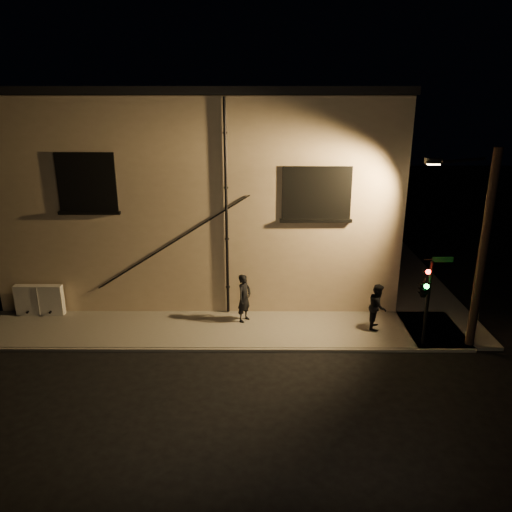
{
  "coord_description": "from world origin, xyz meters",
  "views": [
    {
      "loc": [
        -0.6,
        -15.51,
        8.67
      ],
      "look_at": [
        -0.67,
        1.8,
        2.89
      ],
      "focal_mm": 35.0,
      "sensor_mm": 36.0,
      "label": 1
    }
  ],
  "objects_px": {
    "pedestrian_b": "(378,306)",
    "streetlamp_pole": "(480,246)",
    "utility_cabinet": "(40,300)",
    "pedestrian_a": "(244,298)",
    "traffic_signal": "(424,288)"
  },
  "relations": [
    {
      "from": "pedestrian_b",
      "to": "streetlamp_pole",
      "type": "relative_size",
      "value": 0.25
    },
    {
      "from": "pedestrian_b",
      "to": "streetlamp_pole",
      "type": "height_order",
      "value": "streetlamp_pole"
    },
    {
      "from": "pedestrian_a",
      "to": "traffic_signal",
      "type": "relative_size",
      "value": 0.58
    },
    {
      "from": "pedestrian_a",
      "to": "streetlamp_pole",
      "type": "height_order",
      "value": "streetlamp_pole"
    },
    {
      "from": "utility_cabinet",
      "to": "streetlamp_pole",
      "type": "distance_m",
      "value": 16.53
    },
    {
      "from": "utility_cabinet",
      "to": "pedestrian_a",
      "type": "bearing_deg",
      "value": -3.78
    },
    {
      "from": "utility_cabinet",
      "to": "pedestrian_a",
      "type": "relative_size",
      "value": 0.99
    },
    {
      "from": "utility_cabinet",
      "to": "streetlamp_pole",
      "type": "bearing_deg",
      "value": -8.21
    },
    {
      "from": "traffic_signal",
      "to": "utility_cabinet",
      "type": "bearing_deg",
      "value": 170.05
    },
    {
      "from": "pedestrian_a",
      "to": "utility_cabinet",
      "type": "bearing_deg",
      "value": 118.93
    },
    {
      "from": "utility_cabinet",
      "to": "pedestrian_b",
      "type": "bearing_deg",
      "value": -4.93
    },
    {
      "from": "pedestrian_b",
      "to": "streetlamp_pole",
      "type": "bearing_deg",
      "value": -95.6
    },
    {
      "from": "pedestrian_b",
      "to": "streetlamp_pole",
      "type": "xyz_separation_m",
      "value": [
        2.93,
        -1.18,
        2.73
      ]
    },
    {
      "from": "pedestrian_a",
      "to": "pedestrian_b",
      "type": "distance_m",
      "value": 5.03
    },
    {
      "from": "utility_cabinet",
      "to": "pedestrian_b",
      "type": "distance_m",
      "value": 13.22
    }
  ]
}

